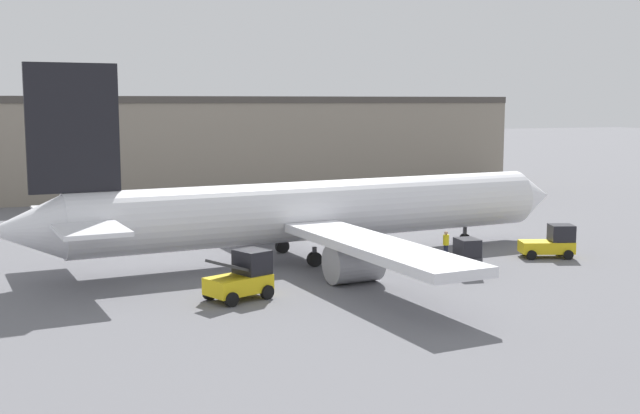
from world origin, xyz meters
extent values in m
plane|color=slate|center=(0.00, 0.00, 0.00)|extent=(400.00, 400.00, 0.00)
cube|color=gray|center=(-11.44, 39.20, 4.85)|extent=(95.15, 11.95, 9.71)
cube|color=#47423D|center=(-11.44, 39.20, 10.06)|extent=(95.15, 12.19, 0.70)
cylinder|color=white|center=(0.00, 0.00, 3.07)|extent=(31.67, 6.52, 3.73)
cone|color=white|center=(17.16, 1.53, 3.07)|extent=(3.30, 3.91, 3.66)
cone|color=white|center=(-17.72, -1.58, 3.07)|extent=(4.41, 3.90, 3.55)
cube|color=white|center=(-2.43, 9.53, 2.41)|extent=(4.80, 15.92, 0.50)
cube|color=white|center=(-0.70, -9.81, 2.41)|extent=(4.80, 15.92, 0.50)
cylinder|color=#939399|center=(-2.22, 7.19, 1.16)|extent=(3.03, 2.46, 2.22)
cylinder|color=#939399|center=(-0.91, -7.46, 1.16)|extent=(3.03, 2.46, 2.22)
cube|color=black|center=(-14.93, -1.33, 8.45)|extent=(4.94, 0.80, 7.04)
cube|color=white|center=(-15.29, 2.76, 3.44)|extent=(3.74, 4.76, 0.24)
cube|color=white|center=(-14.56, -5.42, 3.44)|extent=(3.74, 4.76, 0.24)
cylinder|color=#38383D|center=(11.28, 1.01, 0.60)|extent=(0.28, 0.28, 1.20)
cylinder|color=black|center=(11.28, 1.01, 0.35)|extent=(0.73, 0.41, 0.70)
cylinder|color=#38383D|center=(-1.35, -2.56, 0.60)|extent=(0.28, 0.28, 1.20)
cylinder|color=black|center=(-1.35, -2.56, 0.45)|extent=(0.93, 0.43, 0.90)
cylinder|color=#38383D|center=(-1.78, 2.28, 0.60)|extent=(0.28, 0.28, 1.20)
cylinder|color=black|center=(-1.78, 2.28, 0.45)|extent=(0.93, 0.43, 0.90)
cylinder|color=#1E2338|center=(7.40, -3.07, 0.42)|extent=(0.28, 0.28, 0.84)
cylinder|color=yellow|center=(7.40, -3.07, 1.17)|extent=(0.38, 0.38, 0.66)
sphere|color=tan|center=(7.40, -3.07, 1.62)|extent=(0.24, 0.24, 0.24)
cube|color=yellow|center=(13.49, -5.22, 0.68)|extent=(3.64, 2.55, 0.74)
cube|color=black|center=(14.37, -5.54, 1.58)|extent=(1.84, 1.78, 1.06)
cylinder|color=black|center=(14.33, -6.33, 0.31)|extent=(0.68, 0.47, 0.62)
cylinder|color=black|center=(14.84, -4.90, 0.31)|extent=(0.68, 0.47, 0.62)
cylinder|color=black|center=(12.14, -5.55, 0.31)|extent=(0.68, 0.47, 0.62)
cylinder|color=black|center=(12.65, -4.12, 0.31)|extent=(0.68, 0.47, 0.62)
cube|color=yellow|center=(-7.80, -8.74, 0.79)|extent=(3.63, 2.87, 0.85)
cube|color=black|center=(-6.97, -8.41, 1.82)|extent=(1.91, 2.04, 1.22)
cube|color=#333333|center=(-8.33, -8.95, 1.81)|extent=(2.31, 1.92, 0.76)
cylinder|color=black|center=(-6.42, -9.17, 0.36)|extent=(0.78, 0.53, 0.72)
cylinder|color=black|center=(-7.10, -7.48, 0.36)|extent=(0.78, 0.53, 0.72)
cylinder|color=black|center=(-8.49, -9.99, 0.36)|extent=(0.78, 0.53, 0.72)
cylinder|color=black|center=(-9.17, -8.31, 0.36)|extent=(0.78, 0.53, 0.72)
cube|color=#2D2D33|center=(5.46, -7.49, 0.66)|extent=(2.79, 1.93, 0.72)
cube|color=black|center=(6.19, -7.57, 1.53)|extent=(1.31, 1.60, 1.03)
cylinder|color=black|center=(6.29, -8.41, 0.30)|extent=(0.63, 0.34, 0.60)
cylinder|color=black|center=(6.46, -6.77, 0.30)|extent=(0.63, 0.34, 0.60)
cylinder|color=black|center=(4.46, -8.21, 0.30)|extent=(0.63, 0.34, 0.60)
cylinder|color=black|center=(4.64, -6.57, 0.30)|extent=(0.63, 0.34, 0.60)
camera|label=1|loc=(-18.22, -46.93, 9.92)|focal=45.00mm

